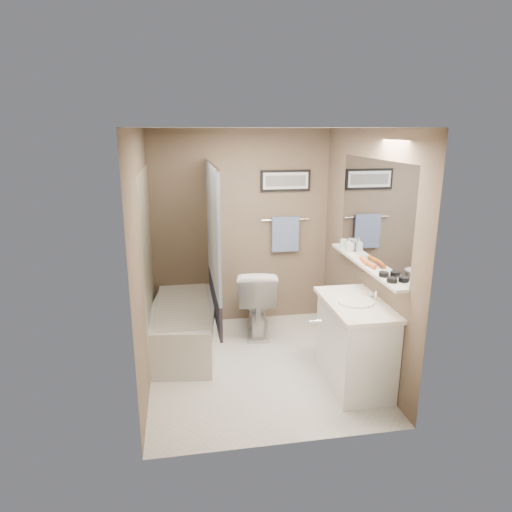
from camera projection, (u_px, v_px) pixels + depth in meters
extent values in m
plane|color=silver|center=(258.00, 365.00, 4.77)|extent=(2.50, 2.50, 0.00)
cube|color=silver|center=(259.00, 130.00, 4.13)|extent=(2.20, 2.50, 0.04)
cube|color=brown|center=(241.00, 229.00, 5.62)|extent=(2.20, 0.04, 2.40)
cube|color=brown|center=(288.00, 300.00, 3.28)|extent=(2.20, 0.04, 2.40)
cube|color=brown|center=(145.00, 260.00, 4.28)|extent=(0.04, 2.50, 2.40)
cube|color=brown|center=(363.00, 250.00, 4.63)|extent=(0.04, 2.50, 2.40)
cube|color=tan|center=(148.00, 266.00, 4.80)|extent=(0.02, 1.55, 2.00)
cylinder|color=silver|center=(211.00, 163.00, 4.63)|extent=(0.02, 1.55, 0.02)
cube|color=white|center=(213.00, 226.00, 4.81)|extent=(0.03, 1.45, 1.28)
cube|color=#21263F|center=(215.00, 299.00, 5.03)|extent=(0.03, 1.45, 0.36)
cube|color=silver|center=(373.00, 212.00, 4.37)|extent=(0.02, 1.60, 1.00)
cube|color=silver|center=(364.00, 264.00, 4.50)|extent=(0.12, 1.60, 0.03)
cylinder|color=silver|center=(285.00, 220.00, 5.67)|extent=(0.60, 0.02, 0.02)
cube|color=#90A9D2|center=(285.00, 234.00, 5.70)|extent=(0.34, 0.05, 0.44)
cube|color=black|center=(285.00, 181.00, 5.55)|extent=(0.62, 0.02, 0.26)
cube|color=white|center=(286.00, 181.00, 5.54)|extent=(0.56, 0.00, 0.20)
cube|color=#595959|center=(286.00, 181.00, 5.54)|extent=(0.50, 0.00, 0.13)
cube|color=silver|center=(360.00, 321.00, 3.42)|extent=(0.80, 0.02, 2.00)
cylinder|color=silver|center=(315.00, 321.00, 3.41)|extent=(0.10, 0.02, 0.02)
cube|color=silver|center=(184.00, 326.00, 5.12)|extent=(0.88, 1.58, 0.50)
cube|color=beige|center=(183.00, 305.00, 5.06)|extent=(0.56, 1.36, 0.02)
imported|color=white|center=(257.00, 300.00, 5.47)|extent=(0.58, 0.86, 0.82)
cube|color=white|center=(355.00, 345.00, 4.35)|extent=(0.52, 0.91, 0.80)
cube|color=white|center=(356.00, 304.00, 4.23)|extent=(0.54, 0.96, 0.04)
cylinder|color=white|center=(356.00, 301.00, 4.23)|extent=(0.34, 0.34, 0.01)
cylinder|color=white|center=(376.00, 296.00, 4.25)|extent=(0.02, 0.02, 0.10)
sphere|color=silver|center=(372.00, 294.00, 4.35)|extent=(0.05, 0.05, 0.05)
cylinder|color=black|center=(392.00, 280.00, 3.93)|extent=(0.09, 0.09, 0.04)
cylinder|color=black|center=(384.00, 274.00, 4.08)|extent=(0.09, 0.09, 0.04)
cylinder|color=#C14F1B|center=(370.00, 264.00, 4.38)|extent=(0.06, 0.22, 0.04)
cylinder|color=orange|center=(364.00, 260.00, 4.50)|extent=(0.06, 0.22, 0.04)
cube|color=#FB99C5|center=(359.00, 259.00, 4.63)|extent=(0.04, 0.16, 0.01)
cylinder|color=silver|center=(344.00, 244.00, 5.04)|extent=(0.08, 0.08, 0.10)
imported|color=#999999|center=(349.00, 245.00, 4.88)|extent=(0.08, 0.08, 0.15)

